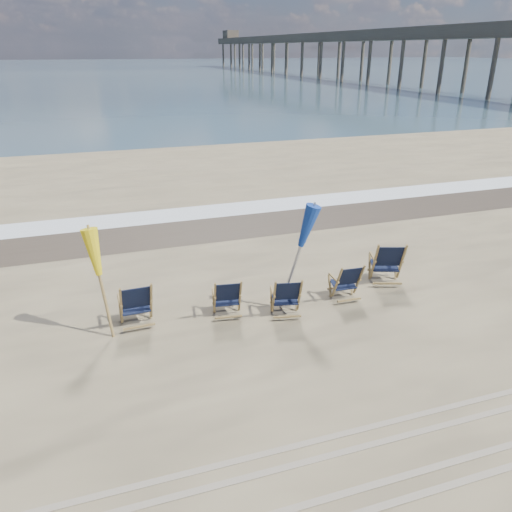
# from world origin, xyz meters

# --- Properties ---
(ocean) EXTENTS (400.00, 400.00, 0.00)m
(ocean) POSITION_xyz_m (0.00, 128.00, 0.00)
(ocean) COLOR #3D5766
(ocean) RESTS_ON ground
(surf_foam) EXTENTS (200.00, 1.40, 0.01)m
(surf_foam) POSITION_xyz_m (0.00, 8.30, 0.00)
(surf_foam) COLOR silver
(surf_foam) RESTS_ON ground
(wet_sand_strip) EXTENTS (200.00, 2.60, 0.00)m
(wet_sand_strip) POSITION_xyz_m (0.00, 6.80, 0.00)
(wet_sand_strip) COLOR #42362A
(wet_sand_strip) RESTS_ON ground
(tire_tracks) EXTENTS (80.00, 1.30, 0.01)m
(tire_tracks) POSITION_xyz_m (0.00, -2.80, 0.01)
(tire_tracks) COLOR gray
(tire_tracks) RESTS_ON ground
(beach_chair_0) EXTENTS (0.66, 0.74, 0.99)m
(beach_chair_0) POSITION_xyz_m (-2.29, 1.58, 0.49)
(beach_chair_0) COLOR black
(beach_chair_0) RESTS_ON ground
(beach_chair_1) EXTENTS (0.65, 0.71, 0.88)m
(beach_chair_1) POSITION_xyz_m (-0.61, 1.36, 0.44)
(beach_chair_1) COLOR black
(beach_chair_1) RESTS_ON ground
(beach_chair_2) EXTENTS (0.70, 0.76, 0.90)m
(beach_chair_2) POSITION_xyz_m (0.49, 0.98, 0.45)
(beach_chair_2) COLOR black
(beach_chair_2) RESTS_ON ground
(beach_chair_3) EXTENTS (0.60, 0.66, 0.88)m
(beach_chair_3) POSITION_xyz_m (1.96, 1.27, 0.44)
(beach_chair_3) COLOR black
(beach_chair_3) RESTS_ON ground
(beach_chair_4) EXTENTS (0.90, 0.95, 1.07)m
(beach_chair_4) POSITION_xyz_m (3.19, 1.60, 0.53)
(beach_chair_4) COLOR black
(beach_chair_4) RESTS_ON ground
(umbrella_yellow) EXTENTS (0.30, 0.30, 2.04)m
(umbrella_yellow) POSITION_xyz_m (-3.13, 1.56, 1.52)
(umbrella_yellow) COLOR olive
(umbrella_yellow) RESTS_ON ground
(umbrella_blue) EXTENTS (0.30, 0.30, 2.26)m
(umbrella_blue) POSITION_xyz_m (0.53, 1.36, 1.73)
(umbrella_blue) COLOR #A5A5AD
(umbrella_blue) RESTS_ON ground
(fishing_pier) EXTENTS (4.40, 140.00, 9.30)m
(fishing_pier) POSITION_xyz_m (38.00, 74.00, 4.65)
(fishing_pier) COLOR brown
(fishing_pier) RESTS_ON ground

